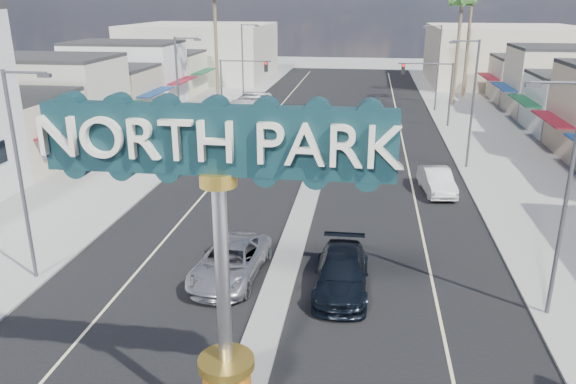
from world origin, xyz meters
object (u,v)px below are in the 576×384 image
(streetlight_r_mid, at_px, (471,98))
(car_parked_left, at_px, (206,147))
(streetlight_r_far, at_px, (437,64))
(suv_right, at_px, (342,273))
(streetlight_l_near, at_px, (22,168))
(palm_right_mid, at_px, (461,8))
(streetlight_l_mid, at_px, (180,92))
(city_bus, at_px, (247,119))
(gateway_sign, at_px, (221,244))
(car_parked_right, at_px, (437,181))
(streetlight_r_near, at_px, (563,191))
(traffic_signal_right, at_px, (432,82))
(traffic_signal_left, at_px, (239,78))
(streetlight_l_far, at_px, (244,61))
(palm_left_far, at_px, (214,0))
(suv_left, at_px, (230,262))

(streetlight_r_mid, distance_m, car_parked_left, 19.82)
(streetlight_r_far, distance_m, suv_right, 42.09)
(streetlight_l_near, bearing_deg, palm_right_mid, 63.01)
(streetlight_l_mid, distance_m, city_bus, 8.50)
(gateway_sign, height_order, streetlight_l_near, gateway_sign)
(suv_right, bearing_deg, palm_right_mid, 76.63)
(streetlight_l_near, distance_m, suv_right, 13.77)
(suv_right, relative_size, car_parked_left, 1.22)
(palm_right_mid, relative_size, car_parked_right, 2.60)
(streetlight_r_near, height_order, streetlight_r_mid, same)
(car_parked_left, bearing_deg, city_bus, 66.68)
(gateway_sign, xyz_separation_m, traffic_signal_right, (9.18, 42.02, -1.65))
(traffic_signal_left, distance_m, streetlight_r_near, 39.26)
(car_parked_right, bearing_deg, streetlight_l_far, 116.31)
(streetlight_l_mid, distance_m, streetlight_r_mid, 20.87)
(traffic_signal_right, bearing_deg, streetlight_l_near, -119.99)
(streetlight_l_near, distance_m, palm_right_mid, 51.92)
(traffic_signal_left, height_order, car_parked_left, traffic_signal_left)
(streetlight_r_far, distance_m, palm_left_far, 24.38)
(streetlight_l_far, relative_size, suv_right, 1.67)
(streetlight_r_far, bearing_deg, suv_left, -107.25)
(streetlight_r_far, distance_m, city_bus, 23.25)
(traffic_signal_left, height_order, car_parked_right, traffic_signal_left)
(traffic_signal_right, distance_m, car_parked_right, 20.07)
(streetlight_r_mid, height_order, city_bus, streetlight_r_mid)
(streetlight_r_near, xyz_separation_m, car_parked_left, (-19.33, 20.66, -4.32))
(suv_left, bearing_deg, streetlight_r_mid, 59.76)
(streetlight_r_mid, relative_size, palm_left_far, 0.69)
(streetlight_l_mid, relative_size, car_parked_right, 1.93)
(suv_right, bearing_deg, streetlight_r_far, 78.83)
(gateway_sign, height_order, streetlight_r_far, gateway_sign)
(streetlight_r_far, bearing_deg, traffic_signal_left, -157.80)
(traffic_signal_right, relative_size, streetlight_r_near, 0.67)
(palm_left_far, bearing_deg, streetlight_l_near, -86.33)
(streetlight_l_mid, bearing_deg, streetlight_r_near, -43.79)
(streetlight_l_mid, bearing_deg, palm_right_mid, 47.97)
(streetlight_l_far, distance_m, suv_left, 41.78)
(car_parked_right, bearing_deg, palm_left_far, 121.93)
(traffic_signal_right, bearing_deg, streetlight_l_far, 157.80)
(streetlight_l_far, relative_size, streetlight_r_mid, 1.00)
(suv_right, distance_m, car_parked_left, 22.91)
(streetlight_l_mid, xyz_separation_m, palm_right_mid, (23.43, 26.00, 5.54))
(traffic_signal_left, bearing_deg, traffic_signal_right, 0.00)
(streetlight_r_mid, distance_m, car_parked_right, 7.59)
(streetlight_r_near, height_order, streetlight_r_far, same)
(car_parked_right, bearing_deg, streetlight_l_mid, 155.51)
(suv_left, bearing_deg, streetlight_l_mid, 117.46)
(car_parked_left, bearing_deg, streetlight_r_mid, -8.52)
(gateway_sign, bearing_deg, palm_left_far, 105.15)
(streetlight_l_mid, height_order, suv_left, streetlight_l_mid)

